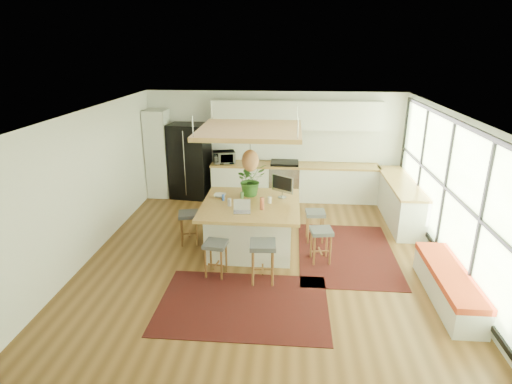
# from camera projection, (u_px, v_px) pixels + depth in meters

# --- Properties ---
(floor) EXTENTS (7.00, 7.00, 0.00)m
(floor) POSITION_uv_depth(u_px,v_px,m) (264.00, 256.00, 7.98)
(floor) COLOR brown
(floor) RESTS_ON ground
(ceiling) EXTENTS (7.00, 7.00, 0.00)m
(ceiling) POSITION_uv_depth(u_px,v_px,m) (265.00, 113.00, 7.08)
(ceiling) COLOR white
(ceiling) RESTS_ON ground
(wall_back) EXTENTS (6.50, 0.00, 6.50)m
(wall_back) POSITION_uv_depth(u_px,v_px,m) (274.00, 145.00, 10.82)
(wall_back) COLOR white
(wall_back) RESTS_ON ground
(wall_front) EXTENTS (6.50, 0.00, 6.50)m
(wall_front) POSITION_uv_depth(u_px,v_px,m) (242.00, 300.00, 4.24)
(wall_front) COLOR white
(wall_front) RESTS_ON ground
(wall_left) EXTENTS (0.00, 7.00, 7.00)m
(wall_left) POSITION_uv_depth(u_px,v_px,m) (90.00, 184.00, 7.79)
(wall_left) COLOR white
(wall_left) RESTS_ON ground
(wall_right) EXTENTS (0.00, 7.00, 7.00)m
(wall_right) POSITION_uv_depth(u_px,v_px,m) (452.00, 194.00, 7.27)
(wall_right) COLOR white
(wall_right) RESTS_ON ground
(window_wall) EXTENTS (0.10, 6.20, 2.60)m
(window_wall) POSITION_uv_depth(u_px,v_px,m) (450.00, 191.00, 7.26)
(window_wall) COLOR black
(window_wall) RESTS_ON wall_right
(pantry) EXTENTS (0.55, 0.60, 2.25)m
(pantry) POSITION_uv_depth(u_px,v_px,m) (159.00, 154.00, 10.83)
(pantry) COLOR silver
(pantry) RESTS_ON floor
(back_counter_base) EXTENTS (4.20, 0.60, 0.88)m
(back_counter_base) POSITION_uv_depth(u_px,v_px,m) (294.00, 183.00, 10.78)
(back_counter_base) COLOR silver
(back_counter_base) RESTS_ON floor
(back_counter_top) EXTENTS (4.24, 0.64, 0.05)m
(back_counter_top) POSITION_uv_depth(u_px,v_px,m) (294.00, 165.00, 10.63)
(back_counter_top) COLOR #A27839
(back_counter_top) RESTS_ON back_counter_base
(backsplash) EXTENTS (4.20, 0.02, 0.80)m
(backsplash) POSITION_uv_depth(u_px,v_px,m) (295.00, 145.00, 10.76)
(backsplash) COLOR white
(backsplash) RESTS_ON wall_back
(upper_cabinets) EXTENTS (4.20, 0.34, 0.70)m
(upper_cabinets) POSITION_uv_depth(u_px,v_px,m) (296.00, 115.00, 10.34)
(upper_cabinets) COLOR silver
(upper_cabinets) RESTS_ON wall_back
(range) EXTENTS (0.76, 0.62, 1.00)m
(range) POSITION_uv_depth(u_px,v_px,m) (284.00, 180.00, 10.78)
(range) COLOR #A5A5AA
(range) RESTS_ON floor
(right_counter_base) EXTENTS (0.60, 2.50, 0.88)m
(right_counter_base) POSITION_uv_depth(u_px,v_px,m) (400.00, 202.00, 9.48)
(right_counter_base) COLOR silver
(right_counter_base) RESTS_ON floor
(right_counter_top) EXTENTS (0.64, 2.54, 0.05)m
(right_counter_top) POSITION_uv_depth(u_px,v_px,m) (402.00, 182.00, 9.33)
(right_counter_top) COLOR #A27839
(right_counter_top) RESTS_ON right_counter_base
(window_bench) EXTENTS (0.52, 2.00, 0.50)m
(window_bench) POSITION_uv_depth(u_px,v_px,m) (448.00, 285.00, 6.53)
(window_bench) COLOR silver
(window_bench) RESTS_ON floor
(ceiling_panel) EXTENTS (1.86, 1.86, 0.80)m
(ceiling_panel) POSITION_uv_depth(u_px,v_px,m) (250.00, 145.00, 7.70)
(ceiling_panel) COLOR #A27839
(ceiling_panel) RESTS_ON ceiling
(rug_near) EXTENTS (2.60, 1.80, 0.01)m
(rug_near) POSITION_uv_depth(u_px,v_px,m) (243.00, 304.00, 6.48)
(rug_near) COLOR black
(rug_near) RESTS_ON floor
(rug_right) EXTENTS (1.80, 2.60, 0.01)m
(rug_right) POSITION_uv_depth(u_px,v_px,m) (346.00, 253.00, 8.06)
(rug_right) COLOR black
(rug_right) RESTS_ON floor
(fridge) EXTENTS (1.04, 0.85, 1.92)m
(fridge) POSITION_uv_depth(u_px,v_px,m) (190.00, 162.00, 10.82)
(fridge) COLOR black
(fridge) RESTS_ON floor
(island) EXTENTS (1.85, 1.85, 0.93)m
(island) POSITION_uv_depth(u_px,v_px,m) (251.00, 226.00, 8.15)
(island) COLOR #A27839
(island) RESTS_ON floor
(stool_near_left) EXTENTS (0.42, 0.42, 0.63)m
(stool_near_left) POSITION_uv_depth(u_px,v_px,m) (216.00, 257.00, 7.19)
(stool_near_left) COLOR #414448
(stool_near_left) RESTS_ON floor
(stool_near_right) EXTENTS (0.45, 0.45, 0.72)m
(stool_near_right) POSITION_uv_depth(u_px,v_px,m) (263.00, 262.00, 7.01)
(stool_near_right) COLOR #414448
(stool_near_right) RESTS_ON floor
(stool_right_front) EXTENTS (0.43, 0.43, 0.65)m
(stool_right_front) POSITION_uv_depth(u_px,v_px,m) (321.00, 244.00, 7.66)
(stool_right_front) COLOR #414448
(stool_right_front) RESTS_ON floor
(stool_right_back) EXTENTS (0.40, 0.40, 0.64)m
(stool_right_back) POSITION_uv_depth(u_px,v_px,m) (315.00, 225.00, 8.48)
(stool_right_back) COLOR #414448
(stool_right_back) RESTS_ON floor
(stool_left_side) EXTENTS (0.47, 0.47, 0.66)m
(stool_left_side) POSITION_uv_depth(u_px,v_px,m) (189.00, 227.00, 8.38)
(stool_left_side) COLOR #414448
(stool_left_side) RESTS_ON floor
(laptop) EXTENTS (0.33, 0.35, 0.23)m
(laptop) POSITION_uv_depth(u_px,v_px,m) (242.00, 206.00, 7.52)
(laptop) COLOR #A5A5AA
(laptop) RESTS_ON island
(monitor) EXTENTS (0.51, 0.43, 0.46)m
(monitor) POSITION_uv_depth(u_px,v_px,m) (282.00, 185.00, 8.22)
(monitor) COLOR #A5A5AA
(monitor) RESTS_ON island
(microwave) EXTENTS (0.61, 0.44, 0.37)m
(microwave) POSITION_uv_depth(u_px,v_px,m) (224.00, 156.00, 10.69)
(microwave) COLOR #A5A5AA
(microwave) RESTS_ON back_counter_top
(island_plant) EXTENTS (0.86, 0.87, 0.50)m
(island_plant) POSITION_uv_depth(u_px,v_px,m) (251.00, 183.00, 8.36)
(island_plant) COLOR #1E4C19
(island_plant) RESTS_ON island
(island_bowl) EXTENTS (0.26, 0.26, 0.06)m
(island_bowl) POSITION_uv_depth(u_px,v_px,m) (220.00, 196.00, 8.32)
(island_bowl) COLOR silver
(island_bowl) RESTS_ON island
(island_bottle_0) EXTENTS (0.07, 0.07, 0.19)m
(island_bottle_0) POSITION_uv_depth(u_px,v_px,m) (223.00, 196.00, 8.10)
(island_bottle_0) COLOR #2C4FB2
(island_bottle_0) RESTS_ON island
(island_bottle_1) EXTENTS (0.07, 0.07, 0.19)m
(island_bottle_1) POSITION_uv_depth(u_px,v_px,m) (229.00, 201.00, 7.86)
(island_bottle_1) COLOR silver
(island_bottle_1) RESTS_ON island
(island_bottle_2) EXTENTS (0.07, 0.07, 0.19)m
(island_bottle_2) POSITION_uv_depth(u_px,v_px,m) (263.00, 205.00, 7.66)
(island_bottle_2) COLOR #AC5139
(island_bottle_2) RESTS_ON island
(island_bottle_3) EXTENTS (0.07, 0.07, 0.19)m
(island_bottle_3) POSITION_uv_depth(u_px,v_px,m) (269.00, 198.00, 7.99)
(island_bottle_3) COLOR silver
(island_bottle_3) RESTS_ON island
(island_bottle_4) EXTENTS (0.07, 0.07, 0.19)m
(island_bottle_4) POSITION_uv_depth(u_px,v_px,m) (242.00, 194.00, 8.22)
(island_bottle_4) COLOR #5D854F
(island_bottle_4) RESTS_ON island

